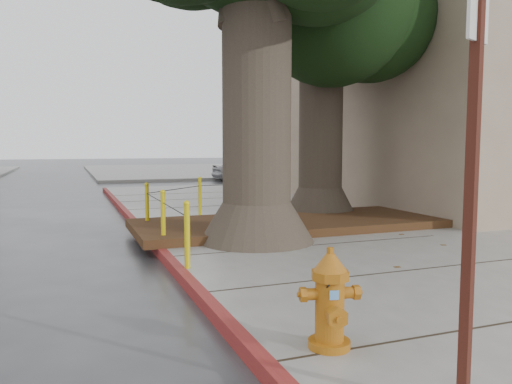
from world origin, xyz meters
TOP-DOWN VIEW (x-y plane):
  - ground at (0.00, 0.00)m, footprint 140.00×140.00m
  - sidewalk_far at (6.00, 30.00)m, footprint 16.00×20.00m
  - curb_red at (-2.00, 2.50)m, footprint 0.14×26.00m
  - planter_bed at (0.90, 3.90)m, footprint 6.40×2.60m
  - building_corner at (10.00, 8.50)m, footprint 12.00×13.00m
  - building_side_white at (16.00, 26.00)m, footprint 10.00×10.00m
  - building_side_grey at (22.00, 32.00)m, footprint 12.00×14.00m
  - tree_far at (2.64, 5.32)m, footprint 4.50×3.80m
  - bollard_ring at (-0.87, 4.38)m, footprint 3.79×5.39m
  - fire_hydrant at (-1.42, -1.91)m, footprint 0.45×0.43m
  - signpost at (-1.10, -3.08)m, footprint 0.25×0.12m
  - car_silver at (5.47, 19.43)m, footprint 3.59×1.70m
  - car_red at (11.00, 19.32)m, footprint 3.46×1.50m

SIDE VIEW (x-z plane):
  - ground at x=0.00m, z-range 0.00..0.00m
  - sidewalk_far at x=6.00m, z-range 0.00..0.15m
  - curb_red at x=-2.00m, z-range -0.01..0.15m
  - planter_bed at x=0.90m, z-range 0.15..0.31m
  - car_red at x=11.00m, z-range 0.00..1.11m
  - fire_hydrant at x=-1.42m, z-range 0.14..0.99m
  - car_silver at x=5.47m, z-range 0.00..1.19m
  - bollard_ring at x=-0.87m, z-range 0.19..1.14m
  - signpost at x=-1.10m, z-range 0.33..3.01m
  - building_side_white at x=16.00m, z-range 0.00..9.00m
  - building_corner at x=10.00m, z-range 0.00..10.00m
  - tree_far at x=2.64m, z-range 1.43..8.60m
  - building_side_grey at x=22.00m, z-range 0.00..12.00m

